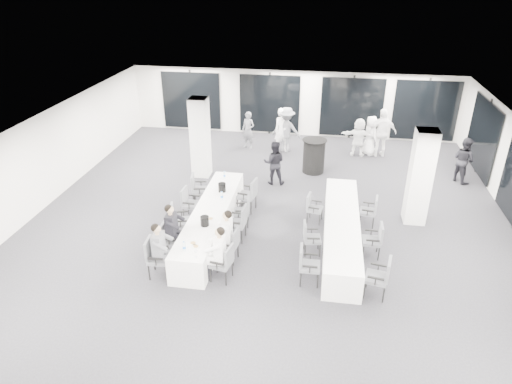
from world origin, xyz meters
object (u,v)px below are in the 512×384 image
at_px(banquet_table_side, 341,231).
at_px(chair_main_left_near, 155,255).
at_px(chair_side_left_far, 313,206).
at_px(standing_guest_c, 286,127).
at_px(chair_main_left_second, 169,237).
at_px(chair_main_right_mid, 239,221).
at_px(chair_side_right_mid, 375,238).
at_px(standing_guest_a, 282,128).
at_px(ice_bucket_near, 205,221).
at_px(chair_side_left_mid, 310,236).
at_px(standing_guest_h, 464,157).
at_px(standing_guest_b, 274,160).
at_px(standing_guest_f, 359,135).
at_px(chair_main_right_near, 224,261).
at_px(chair_side_right_near, 381,275).
at_px(standing_guest_g, 248,128).
at_px(standing_guest_e, 371,133).
at_px(banquet_table_main, 211,221).
at_px(cocktail_table, 314,156).
at_px(standing_guest_d, 382,130).
at_px(chair_side_left_near, 307,263).
at_px(chair_side_right_far, 371,209).
at_px(chair_main_left_mid, 178,219).
at_px(chair_main_right_far, 249,193).
at_px(chair_main_right_fourth, 244,209).
at_px(ice_bucket_far, 222,187).
at_px(chair_main_left_fourth, 189,202).
at_px(chair_main_right_second, 231,243).
at_px(chair_main_left_far, 198,188).

xyz_separation_m(banquet_table_side, chair_main_left_near, (-4.42, -2.15, 0.20)).
bearing_deg(chair_main_left_near, chair_side_left_far, 127.76).
bearing_deg(standing_guest_c, chair_main_left_second, 84.31).
bearing_deg(chair_main_right_mid, chair_side_right_mid, -90.25).
relative_size(standing_guest_a, ice_bucket_near, 7.86).
distance_m(chair_side_left_mid, standing_guest_h, 7.23).
distance_m(standing_guest_b, standing_guest_f, 4.24).
height_order(chair_main_right_near, chair_side_right_near, chair_side_right_near).
height_order(standing_guest_g, standing_guest_h, standing_guest_h).
bearing_deg(standing_guest_e, banquet_table_main, 114.74).
height_order(cocktail_table, standing_guest_d, standing_guest_d).
relative_size(chair_side_left_near, chair_side_right_far, 1.06).
height_order(chair_side_right_near, standing_guest_f, standing_guest_f).
bearing_deg(standing_guest_c, chair_main_left_mid, 82.48).
height_order(chair_main_right_far, standing_guest_e, standing_guest_e).
height_order(chair_main_right_fourth, chair_side_right_far, chair_side_right_far).
xyz_separation_m(chair_main_right_fourth, standing_guest_e, (3.91, 6.16, 0.37)).
bearing_deg(standing_guest_h, ice_bucket_far, 79.77).
bearing_deg(chair_main_left_fourth, chair_main_right_fourth, 88.26).
xyz_separation_m(chair_side_left_mid, ice_bucket_far, (-2.68, 1.69, 0.37)).
bearing_deg(chair_main_right_second, chair_main_left_far, 37.17).
relative_size(cocktail_table, chair_side_left_mid, 1.38).
xyz_separation_m(cocktail_table, chair_main_left_fourth, (-3.47, -3.98, -0.07)).
distance_m(chair_side_left_far, standing_guest_a, 5.62).
relative_size(chair_side_left_mid, standing_guest_h, 0.49).
bearing_deg(chair_side_right_near, chair_main_right_far, 56.75).
relative_size(standing_guest_f, ice_bucket_far, 6.53).
relative_size(chair_main_right_near, chair_side_right_far, 1.04).
height_order(chair_main_left_near, ice_bucket_near, chair_main_left_near).
height_order(chair_main_left_far, ice_bucket_far, ice_bucket_far).
bearing_deg(chair_main_right_second, cocktail_table, -9.92).
distance_m(chair_main_left_fourth, standing_guest_h, 9.43).
bearing_deg(chair_side_right_near, standing_guest_a, 31.22).
relative_size(standing_guest_c, standing_guest_f, 1.20).
bearing_deg(standing_guest_e, chair_main_left_far, 102.36).
xyz_separation_m(standing_guest_b, ice_bucket_far, (-1.26, -2.37, 0.01)).
distance_m(banquet_table_side, chair_side_right_far, 1.37).
relative_size(banquet_table_main, standing_guest_h, 2.77).
height_order(banquet_table_side, cocktail_table, cocktail_table).
bearing_deg(chair_main_left_mid, banquet_table_main, 99.18).
xyz_separation_m(chair_side_right_far, standing_guest_b, (-3.08, 2.37, 0.35)).
distance_m(standing_guest_b, standing_guest_h, 6.48).
bearing_deg(chair_main_right_fourth, chair_side_right_mid, -114.81).
relative_size(chair_side_right_mid, standing_guest_b, 0.54).
relative_size(chair_main_right_mid, chair_side_left_near, 1.06).
bearing_deg(chair_main_right_second, standing_guest_a, 3.60).
relative_size(standing_guest_c, standing_guest_g, 1.20).
xyz_separation_m(chair_main_left_near, chair_main_right_second, (1.67, 0.87, -0.05)).
height_order(chair_main_left_near, standing_guest_a, standing_guest_a).
relative_size(chair_main_right_mid, standing_guest_a, 0.50).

